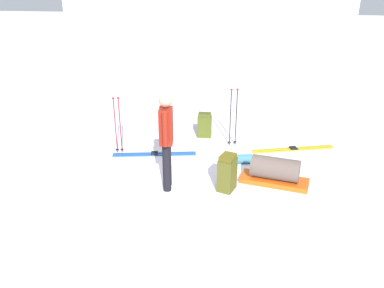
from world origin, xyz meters
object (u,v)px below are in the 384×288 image
object	(u,v)px
skier_standing	(166,137)
gear_sled	(275,172)
ski_poles_planted_near	(233,114)
ski_poles_planted_far	(117,122)
backpack_large_dark	(205,125)
backpack_bright	(227,173)
ski_pair_near	(154,154)
sleeping_mat_rolled	(238,159)
ski_pair_far	(293,149)

from	to	relation	value
skier_standing	gear_sled	distance (m)	2.05
ski_poles_planted_near	ski_poles_planted_far	bearing A→B (deg)	-161.54
backpack_large_dark	backpack_bright	distance (m)	2.51
ski_poles_planted_far	gear_sled	xyz separation A→B (m)	(3.20, -0.88, -0.45)
ski_pair_near	backpack_large_dark	size ratio (longest dim) A/B	3.02
backpack_large_dark	ski_poles_planted_far	world-z (taller)	ski_poles_planted_far
ski_poles_planted_near	sleeping_mat_rolled	bearing A→B (deg)	-79.34
backpack_bright	ski_pair_far	bearing A→B (deg)	56.52
gear_sled	sleeping_mat_rolled	distance (m)	1.00
ski_poles_planted_far	ski_poles_planted_near	bearing A→B (deg)	18.46
skier_standing	ski_poles_planted_far	bearing A→B (deg)	135.02
skier_standing	ski_pair_far	bearing A→B (deg)	41.29
backpack_large_dark	gear_sled	xyz separation A→B (m)	(1.53, -2.04, -0.06)
ski_pair_far	backpack_bright	distance (m)	2.37
skier_standing	sleeping_mat_rolled	xyz separation A→B (m)	(1.18, 1.18, -0.86)
skier_standing	ski_poles_planted_near	size ratio (longest dim) A/B	1.33
sleeping_mat_rolled	gear_sled	bearing A→B (deg)	-46.60
backpack_large_dark	backpack_bright	size ratio (longest dim) A/B	0.87
ski_pair_far	sleeping_mat_rolled	bearing A→B (deg)	-142.84
gear_sled	sleeping_mat_rolled	world-z (taller)	gear_sled
backpack_bright	ski_poles_planted_near	xyz separation A→B (m)	(-0.03, 2.03, 0.39)
ski_poles_planted_far	skier_standing	bearing A→B (deg)	-44.98
backpack_bright	ski_poles_planted_near	world-z (taller)	ski_poles_planted_near
ski_pair_near	ski_pair_far	size ratio (longest dim) A/B	0.97
ski_pair_far	ski_poles_planted_far	distance (m)	3.80
backpack_large_dark	ski_poles_planted_far	bearing A→B (deg)	-145.19
ski_pair_far	backpack_bright	bearing A→B (deg)	-123.48
skier_standing	backpack_large_dark	world-z (taller)	skier_standing
gear_sled	sleeping_mat_rolled	bearing A→B (deg)	133.40
ski_pair_far	ski_poles_planted_near	world-z (taller)	ski_poles_planted_near
skier_standing	gear_sled	bearing A→B (deg)	13.84
sleeping_mat_rolled	ski_poles_planted_far	bearing A→B (deg)	176.38
skier_standing	backpack_large_dark	xyz separation A→B (m)	(0.33, 2.50, -0.67)
ski_poles_planted_far	gear_sled	distance (m)	3.35
ski_poles_planted_near	ski_poles_planted_far	world-z (taller)	ski_poles_planted_near
ski_pair_near	backpack_bright	size ratio (longest dim) A/B	2.63
ski_pair_near	gear_sled	distance (m)	2.59
backpack_large_dark	ski_poles_planted_near	bearing A→B (deg)	-29.39
ski_pair_near	backpack_large_dark	xyz separation A→B (m)	(0.90, 1.18, 0.27)
ski_pair_far	ski_poles_planted_near	xyz separation A→B (m)	(-1.33, 0.07, 0.70)
ski_pair_far	backpack_large_dark	bearing A→B (deg)	167.31
ski_poles_planted_near	ski_pair_near	bearing A→B (deg)	-152.94
ski_pair_far	gear_sled	distance (m)	1.67
backpack_bright	ski_pair_near	bearing A→B (deg)	142.61
backpack_large_dark	ski_poles_planted_far	xyz separation A→B (m)	(-1.67, -1.16, 0.39)
ski_pair_near	ski_poles_planted_near	bearing A→B (deg)	27.06
backpack_large_dark	ski_poles_planted_near	distance (m)	0.88
ski_poles_planted_near	gear_sled	world-z (taller)	ski_poles_planted_near
ski_pair_near	backpack_large_dark	world-z (taller)	backpack_large_dark
ski_pair_far	sleeping_mat_rolled	size ratio (longest dim) A/B	3.25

